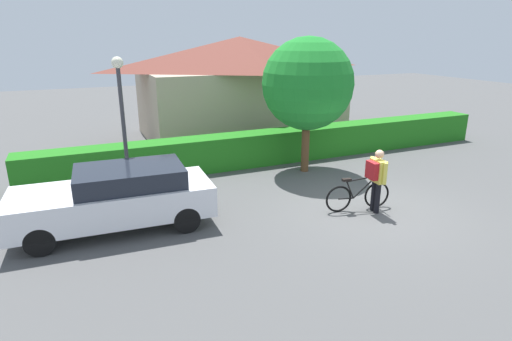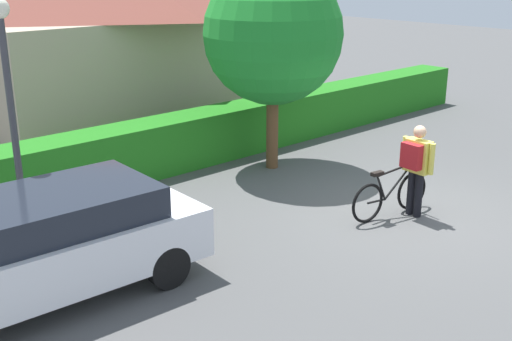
# 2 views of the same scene
# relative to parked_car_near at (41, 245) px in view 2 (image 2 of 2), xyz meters

# --- Properties ---
(ground_plane) EXTENTS (60.00, 60.00, 0.00)m
(ground_plane) POSITION_rel_parked_car_near_xyz_m (5.82, -1.41, -0.74)
(ground_plane) COLOR #4E4E4E
(hedge_row) EXTENTS (16.45, 0.90, 1.07)m
(hedge_row) POSITION_rel_parked_car_near_xyz_m (5.82, 3.26, -0.20)
(hedge_row) COLOR #21731B
(hedge_row) RESTS_ON ground
(house_distant) EXTENTS (8.38, 5.04, 4.09)m
(house_distant) POSITION_rel_parked_car_near_xyz_m (6.00, 7.70, 1.35)
(house_distant) COLOR tan
(house_distant) RESTS_ON ground
(parked_car_near) EXTENTS (4.34, 1.94, 1.39)m
(parked_car_near) POSITION_rel_parked_car_near_xyz_m (0.00, 0.00, 0.00)
(parked_car_near) COLOR silver
(parked_car_near) RESTS_ON ground
(bicycle) EXTENTS (1.71, 0.50, 0.93)m
(bicycle) POSITION_rel_parked_car_near_xyz_m (5.51, -1.34, -0.36)
(bicycle) COLOR black
(bicycle) RESTS_ON ground
(person_rider) EXTENTS (0.37, 0.64, 1.57)m
(person_rider) POSITION_rel_parked_car_near_xyz_m (5.79, -1.60, 0.20)
(person_rider) COLOR black
(person_rider) RESTS_ON ground
(street_lamp) EXTENTS (0.28, 0.28, 3.66)m
(street_lamp) POSITION_rel_parked_car_near_xyz_m (0.44, 1.55, 1.67)
(street_lamp) COLOR #38383D
(street_lamp) RESTS_ON ground
(tree_kerbside) EXTENTS (2.77, 2.77, 4.13)m
(tree_kerbside) POSITION_rel_parked_car_near_xyz_m (5.89, 1.91, 1.99)
(tree_kerbside) COLOR brown
(tree_kerbside) RESTS_ON ground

